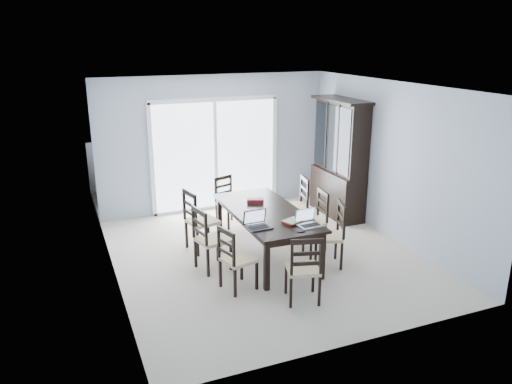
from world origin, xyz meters
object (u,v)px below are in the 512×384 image
(chair_left_near, at_px, (233,253))
(game_box, at_px, (255,201))
(dining_table, at_px, (266,215))
(chair_end_far, at_px, (227,195))
(chair_end_near, at_px, (305,263))
(hot_tub, at_px, (166,176))
(chair_left_mid, at_px, (207,233))
(chair_right_far, at_px, (298,199))
(cell_phone, at_px, (301,232))
(chair_right_mid, at_px, (316,213))
(laptop_silver, at_px, (310,222))
(chair_left_far, at_px, (197,214))
(laptop_dark, at_px, (259,224))
(china_hutch, at_px, (339,160))
(chair_right_near, at_px, (333,228))

(chair_left_near, height_order, game_box, chair_left_near)
(dining_table, relative_size, chair_end_far, 2.17)
(chair_end_near, relative_size, hot_tub, 0.56)
(chair_left_mid, xyz_separation_m, chair_end_far, (0.89, 1.69, -0.05))
(chair_left_mid, xyz_separation_m, chair_end_near, (0.86, -1.38, -0.02))
(chair_right_far, relative_size, cell_phone, 10.69)
(chair_right_mid, xyz_separation_m, chair_end_far, (-0.97, 1.54, -0.04))
(chair_left_mid, bearing_deg, chair_end_far, 140.19)
(chair_right_far, distance_m, laptop_silver, 1.67)
(chair_left_mid, height_order, chair_right_mid, chair_left_mid)
(chair_left_mid, distance_m, cell_phone, 1.38)
(chair_left_far, xyz_separation_m, chair_right_mid, (1.80, -0.58, -0.04))
(chair_right_mid, bearing_deg, dining_table, 98.06)
(chair_left_near, xyz_separation_m, chair_right_far, (1.75, 1.55, 0.05))
(chair_left_far, relative_size, laptop_dark, 3.33)
(dining_table, distance_m, chair_right_far, 1.16)
(game_box, bearing_deg, chair_right_mid, -22.98)
(china_hutch, height_order, chair_end_near, china_hutch)
(chair_left_mid, xyz_separation_m, laptop_dark, (0.60, -0.50, 0.22))
(chair_end_near, bearing_deg, chair_right_far, 80.97)
(chair_left_mid, distance_m, laptop_dark, 0.81)
(cell_phone, distance_m, game_box, 1.37)
(chair_right_mid, relative_size, chair_end_near, 1.02)
(chair_left_near, xyz_separation_m, chair_end_near, (0.72, -0.67, 0.02))
(chair_left_mid, height_order, chair_end_near, chair_left_mid)
(chair_right_mid, distance_m, chair_end_far, 1.83)
(chair_left_near, relative_size, cell_phone, 9.76)
(chair_left_mid, bearing_deg, chair_left_near, -0.66)
(chair_left_mid, relative_size, cell_phone, 10.47)
(chair_left_mid, relative_size, chair_left_far, 0.96)
(chair_left_far, distance_m, laptop_silver, 1.89)
(laptop_dark, bearing_deg, laptop_silver, -17.82)
(dining_table, xyz_separation_m, chair_end_near, (-0.12, -1.50, -0.10))
(laptop_dark, bearing_deg, chair_end_far, 80.40)
(china_hutch, bearing_deg, dining_table, -148.29)
(cell_phone, bearing_deg, chair_left_near, -179.62)
(chair_right_mid, relative_size, game_box, 4.19)
(chair_right_mid, height_order, chair_right_far, chair_right_far)
(dining_table, xyz_separation_m, chair_right_near, (0.79, -0.65, -0.08))
(dining_table, height_order, chair_left_far, chair_left_far)
(dining_table, distance_m, laptop_dark, 0.75)
(china_hutch, relative_size, chair_right_near, 1.96)
(cell_phone, bearing_deg, chair_right_far, 72.85)
(chair_end_near, relative_size, laptop_dark, 3.08)
(chair_end_far, bearing_deg, chair_right_near, 92.79)
(chair_left_mid, relative_size, chair_right_mid, 1.02)
(chair_right_mid, height_order, game_box, chair_right_mid)
(chair_left_mid, xyz_separation_m, game_box, (0.97, 0.53, 0.19))
(chair_right_far, height_order, laptop_silver, chair_right_far)
(chair_left_near, distance_m, chair_left_mid, 0.72)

